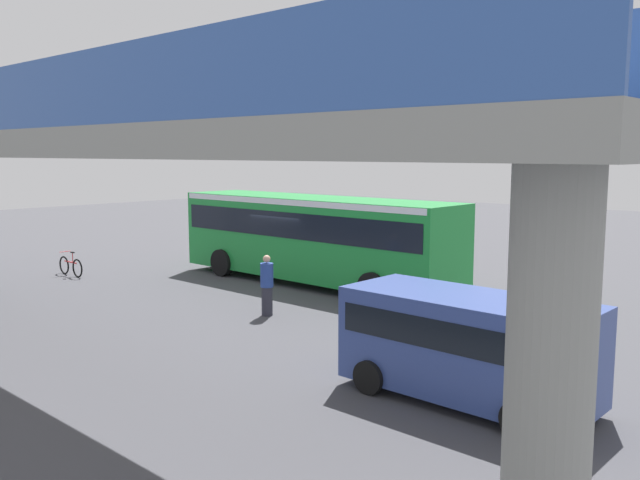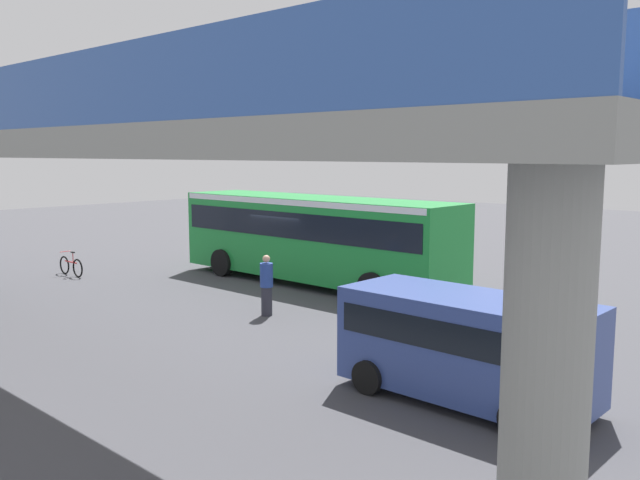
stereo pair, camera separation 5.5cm
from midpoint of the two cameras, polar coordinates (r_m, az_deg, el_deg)
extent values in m
plane|color=#424247|center=(24.77, -1.89, -3.56)|extent=(80.00, 80.00, 0.00)
cube|color=#1E8C38|center=(24.10, -0.44, 0.27)|extent=(11.50, 2.55, 2.86)
cube|color=black|center=(24.04, -0.44, 1.49)|extent=(11.04, 2.59, 0.90)
cube|color=white|center=(23.97, -0.45, 3.38)|extent=(11.27, 2.58, 0.20)
cube|color=black|center=(28.28, -9.02, 1.94)|extent=(0.04, 2.24, 1.20)
cylinder|color=black|center=(26.07, -8.29, -1.92)|extent=(1.04, 0.30, 1.04)
cylinder|color=black|center=(27.73, -4.21, -1.30)|extent=(1.04, 0.30, 1.04)
cylinder|color=black|center=(20.97, 4.56, -4.15)|extent=(1.04, 0.30, 1.04)
cylinder|color=black|center=(23.00, 8.48, -3.18)|extent=(1.04, 0.30, 1.04)
cube|color=#33478C|center=(13.17, 12.43, -8.65)|extent=(4.80, 1.95, 1.86)
cube|color=black|center=(13.08, 12.48, -7.14)|extent=(4.42, 1.98, 0.56)
cylinder|color=black|center=(13.48, 4.25, -11.58)|extent=(0.68, 0.22, 0.68)
cylinder|color=black|center=(14.99, 8.94, -9.68)|extent=(0.68, 0.22, 0.68)
cylinder|color=black|center=(11.91, 16.69, -14.51)|extent=(0.68, 0.22, 0.68)
cylinder|color=black|center=(13.59, 20.37, -11.88)|extent=(0.68, 0.22, 0.68)
torus|color=black|center=(28.04, -20.91, -2.01)|extent=(0.72, 0.06, 0.72)
torus|color=black|center=(27.11, -19.91, -2.28)|extent=(0.72, 0.06, 0.72)
cube|color=red|center=(27.55, -20.43, -1.77)|extent=(0.89, 0.04, 0.04)
cylinder|color=red|center=(27.35, -20.27, -1.40)|extent=(0.03, 0.03, 0.40)
cube|color=black|center=(27.32, -20.29, -0.99)|extent=(0.20, 0.08, 0.04)
cylinder|color=red|center=(27.85, -20.84, -0.93)|extent=(0.02, 0.44, 0.02)
cylinder|color=#2D2D38|center=(19.66, -4.49, -5.22)|extent=(0.32, 0.32, 0.85)
cylinder|color=navy|center=(19.51, -4.51, -3.00)|extent=(0.38, 0.38, 0.70)
sphere|color=tan|center=(19.43, -4.53, -1.61)|extent=(0.22, 0.22, 0.22)
cylinder|color=slate|center=(26.42, 8.39, 0.13)|extent=(0.08, 0.08, 2.80)
cube|color=blue|center=(26.31, 8.44, 2.51)|extent=(0.04, 0.60, 0.60)
cube|color=silver|center=(22.26, 17.66, -5.17)|extent=(2.00, 0.20, 0.01)
cube|color=silver|center=(24.16, 9.02, -3.93)|extent=(2.00, 0.20, 0.01)
cube|color=silver|center=(26.53, 1.80, -2.82)|extent=(2.00, 0.20, 0.01)
cube|color=silver|center=(29.26, -4.15, -1.87)|extent=(2.00, 0.20, 0.01)
cube|color=silver|center=(32.26, -9.03, -1.07)|extent=(2.00, 0.20, 0.01)
cylinder|color=gray|center=(7.37, 18.86, -12.04)|extent=(0.90, 0.90, 4.64)
cube|color=#3359A5|center=(18.70, -23.56, 9.79)|extent=(30.62, 0.08, 1.10)
camera|label=1|loc=(0.03, -89.94, 0.01)|focal=37.52mm
camera|label=2|loc=(0.03, 90.06, -0.01)|focal=37.52mm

